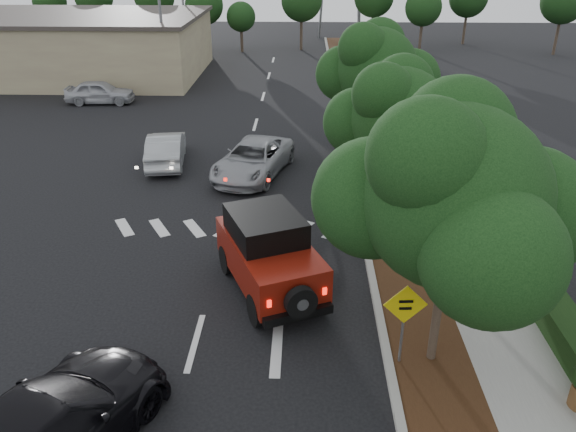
{
  "coord_description": "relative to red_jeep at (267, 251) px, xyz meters",
  "views": [
    {
      "loc": [
        2.58,
        -10.83,
        8.8
      ],
      "look_at": [
        2.18,
        3.0,
        1.99
      ],
      "focal_mm": 35.0,
      "sensor_mm": 36.0,
      "label": 1
    }
  ],
  "objects": [
    {
      "name": "street_tree_near",
      "position": [
        3.98,
        -3.04,
        -1.13
      ],
      "size": [
        3.8,
        3.8,
        5.92
      ],
      "primitive_type": null,
      "color": "black",
      "rests_on": "ground"
    },
    {
      "name": "commercial_building",
      "position": [
        -17.62,
        27.46,
        0.87
      ],
      "size": [
        22.0,
        12.0,
        4.0
      ],
      "primitive_type": "cube",
      "color": "gray",
      "rests_on": "ground"
    },
    {
      "name": "transmission_tower",
      "position": [
        4.38,
        45.46,
        -1.13
      ],
      "size": [
        7.0,
        4.0,
        28.0
      ],
      "primitive_type": null,
      "color": "slate",
      "rests_on": "ground"
    },
    {
      "name": "silver_sedan_oncoming",
      "position": [
        -5.0,
        9.59,
        -0.44
      ],
      "size": [
        2.04,
        4.35,
        1.38
      ],
      "primitive_type": "imported",
      "rotation": [
        0.0,
        0.0,
        3.28
      ],
      "color": "#A0A4A8",
      "rests_on": "ground"
    },
    {
      "name": "sidewalk",
      "position": [
        5.88,
        9.46,
        -1.07
      ],
      "size": [
        2.0,
        70.0,
        0.12
      ],
      "primitive_type": "cube",
      "color": "gray",
      "rests_on": "ground"
    },
    {
      "name": "red_jeep",
      "position": [
        0.0,
        0.0,
        0.0
      ],
      "size": [
        3.34,
        4.55,
        2.23
      ],
      "rotation": [
        0.0,
        0.0,
        0.41
      ],
      "color": "black",
      "rests_on": "ground"
    },
    {
      "name": "curb",
      "position": [
        2.98,
        9.46,
        -1.06
      ],
      "size": [
        0.2,
        70.0,
        0.15
      ],
      "primitive_type": "cube",
      "color": "#9E9B93",
      "rests_on": "ground"
    },
    {
      "name": "light_pole_b",
      "position": [
        -9.12,
        35.46,
        -1.13
      ],
      "size": [
        2.0,
        0.22,
        9.0
      ],
      "primitive_type": null,
      "color": "slate",
      "rests_on": "ground"
    },
    {
      "name": "planting_strip",
      "position": [
        3.98,
        9.46,
        -1.07
      ],
      "size": [
        1.8,
        70.0,
        0.12
      ],
      "primitive_type": "cube",
      "color": "black",
      "rests_on": "ground"
    },
    {
      "name": "silver_suv_ahead",
      "position": [
        -1.12,
        8.37,
        -0.44
      ],
      "size": [
        3.58,
        5.45,
        1.39
      ],
      "primitive_type": "imported",
      "rotation": [
        0.0,
        0.0,
        -0.27
      ],
      "color": "#95979C",
      "rests_on": "ground"
    },
    {
      "name": "street_tree_mid",
      "position": [
        3.98,
        3.96,
        -1.13
      ],
      "size": [
        3.2,
        3.2,
        5.32
      ],
      "primitive_type": null,
      "color": "black",
      "rests_on": "ground"
    },
    {
      "name": "parked_suv",
      "position": [
        -11.23,
        19.54,
        -0.45
      ],
      "size": [
        4.08,
        1.8,
        1.36
      ],
      "primitive_type": "imported",
      "rotation": [
        0.0,
        0.0,
        1.62
      ],
      "color": "#B3B4BB",
      "rests_on": "ground"
    },
    {
      "name": "hedge",
      "position": [
        7.28,
        9.46,
        -0.73
      ],
      "size": [
        0.8,
        70.0,
        0.8
      ],
      "primitive_type": "cube",
      "color": "black",
      "rests_on": "ground"
    },
    {
      "name": "street_tree_far",
      "position": [
        3.98,
        10.46,
        -1.13
      ],
      "size": [
        3.4,
        3.4,
        5.62
      ],
      "primitive_type": null,
      "color": "black",
      "rests_on": "ground"
    },
    {
      "name": "speed_hump_sign",
      "position": [
        3.23,
        -3.21,
        0.31
      ],
      "size": [
        0.98,
        0.1,
        2.08
      ],
      "rotation": [
        0.0,
        0.0,
        0.06
      ],
      "color": "slate",
      "rests_on": "ground"
    },
    {
      "name": "light_pole_a",
      "position": [
        -8.12,
        23.46,
        -1.13
      ],
      "size": [
        2.0,
        0.22,
        9.0
      ],
      "primitive_type": null,
      "color": "slate",
      "rests_on": "ground"
    },
    {
      "name": "ground",
      "position": [
        -1.62,
        -2.54,
        -1.13
      ],
      "size": [
        120.0,
        120.0,
        0.0
      ],
      "primitive_type": "plane",
      "color": "black",
      "rests_on": "ground"
    }
  ]
}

